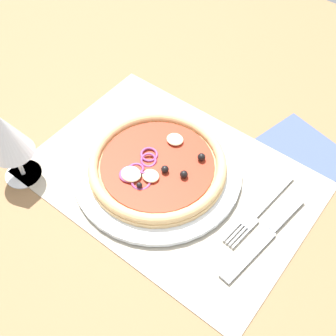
% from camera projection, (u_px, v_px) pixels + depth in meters
% --- Properties ---
extents(ground_plane, '(1.90, 1.40, 0.02)m').
position_uv_depth(ground_plane, '(172.00, 182.00, 0.75)').
color(ground_plane, olive).
extents(placemat, '(0.48, 0.34, 0.00)m').
position_uv_depth(placemat, '(172.00, 178.00, 0.74)').
color(placemat, '#A39984').
rests_on(placemat, ground_plane).
extents(plate, '(0.30, 0.30, 0.01)m').
position_uv_depth(plate, '(157.00, 170.00, 0.74)').
color(plate, white).
rests_on(plate, placemat).
extents(pizza, '(0.24, 0.24, 0.03)m').
position_uv_depth(pizza, '(157.00, 165.00, 0.73)').
color(pizza, tan).
rests_on(pizza, plate).
extents(fork, '(0.03, 0.18, 0.00)m').
position_uv_depth(fork, '(258.00, 213.00, 0.69)').
color(fork, '#B2B5BA').
rests_on(fork, placemat).
extents(knife, '(0.04, 0.20, 0.01)m').
position_uv_depth(knife, '(264.00, 238.00, 0.66)').
color(knife, '#B2B5BA').
rests_on(knife, placemat).
extents(wine_glass, '(0.07, 0.07, 0.15)m').
position_uv_depth(wine_glass, '(6.00, 136.00, 0.67)').
color(wine_glass, silver).
rests_on(wine_glass, ground_plane).
extents(napkin, '(0.19, 0.18, 0.00)m').
position_uv_depth(napkin, '(301.00, 154.00, 0.77)').
color(napkin, '#425175').
rests_on(napkin, ground_plane).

